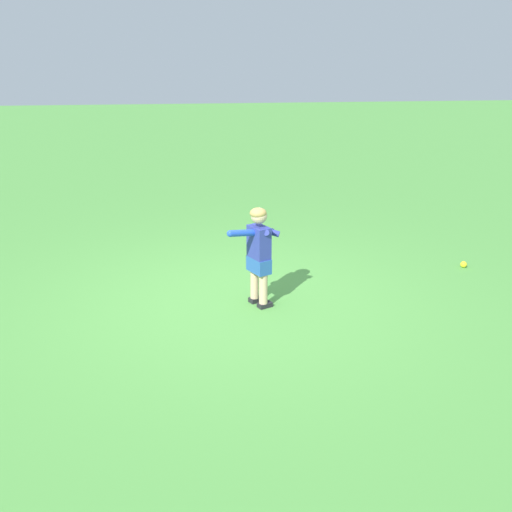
# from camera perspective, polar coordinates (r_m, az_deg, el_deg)

# --- Properties ---
(ground_plane) EXTENTS (40.00, 40.00, 0.00)m
(ground_plane) POSITION_cam_1_polar(r_m,az_deg,el_deg) (6.86, -1.66, -4.09)
(ground_plane) COLOR #519942
(child_batter) EXTENTS (0.58, 0.39, 1.08)m
(child_batter) POSITION_cam_1_polar(r_m,az_deg,el_deg) (6.52, 0.25, 0.76)
(child_batter) COLOR #232328
(child_batter) RESTS_ON ground
(play_ball_far_left) EXTENTS (0.08, 0.08, 0.08)m
(play_ball_far_left) POSITION_cam_1_polar(r_m,az_deg,el_deg) (8.21, 18.36, -0.73)
(play_ball_far_left) COLOR yellow
(play_ball_far_left) RESTS_ON ground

